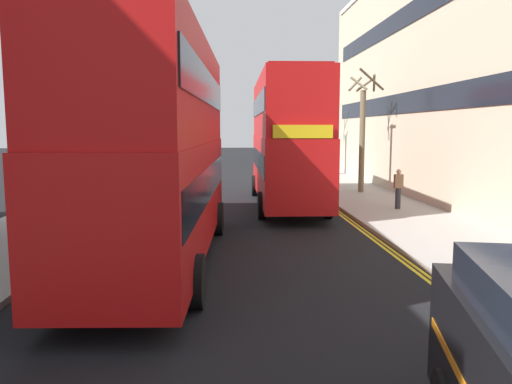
{
  "coord_description": "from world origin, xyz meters",
  "views": [
    {
      "loc": [
        -0.26,
        -1.58,
        3.38
      ],
      "look_at": [
        0.5,
        11.0,
        1.8
      ],
      "focal_mm": 35.41,
      "sensor_mm": 36.0,
      "label": 1
    }
  ],
  "objects": [
    {
      "name": "sidewalk_right",
      "position": [
        6.5,
        16.0,
        0.07
      ],
      "size": [
        4.0,
        80.0,
        0.14
      ],
      "primitive_type": "cube",
      "color": "#9E9991",
      "rests_on": "ground"
    },
    {
      "name": "sidewalk_left",
      "position": [
        -6.5,
        16.0,
        0.07
      ],
      "size": [
        4.0,
        80.0,
        0.14
      ],
      "primitive_type": "cube",
      "color": "#9E9991",
      "rests_on": "ground"
    },
    {
      "name": "kerb_line_outer",
      "position": [
        4.4,
        14.0,
        0.0
      ],
      "size": [
        0.1,
        56.0,
        0.01
      ],
      "primitive_type": "cube",
      "color": "yellow",
      "rests_on": "ground"
    },
    {
      "name": "kerb_line_inner",
      "position": [
        4.24,
        14.0,
        0.0
      ],
      "size": [
        0.1,
        56.0,
        0.01
      ],
      "primitive_type": "cube",
      "color": "yellow",
      "rests_on": "ground"
    },
    {
      "name": "double_decker_bus_away",
      "position": [
        -1.92,
        11.13,
        3.03
      ],
      "size": [
        3.17,
        10.91,
        5.64
      ],
      "color": "#B20F0F",
      "rests_on": "ground"
    },
    {
      "name": "double_decker_bus_oncoming",
      "position": [
        2.4,
        20.48,
        3.03
      ],
      "size": [
        2.95,
        10.85,
        5.64
      ],
      "color": "red",
      "rests_on": "ground"
    },
    {
      "name": "pedestrian_far",
      "position": [
        6.75,
        18.39,
        0.99
      ],
      "size": [
        0.34,
        0.22,
        1.62
      ],
      "color": "#2D2D38",
      "rests_on": "sidewalk_right"
    },
    {
      "name": "street_tree_near",
      "position": [
        5.55,
        33.58,
        3.25
      ],
      "size": [
        1.53,
        1.38,
        6.67
      ],
      "color": "#6B6047",
      "rests_on": "sidewalk_right"
    },
    {
      "name": "street_tree_mid",
      "position": [
        6.74,
        23.96,
        3.25
      ],
      "size": [
        1.7,
        1.73,
        6.2
      ],
      "color": "#6B6047",
      "rests_on": "sidewalk_right"
    },
    {
      "name": "townhouse_terrace_right",
      "position": [
        13.5,
        23.79,
        6.11
      ],
      "size": [
        10.08,
        28.0,
        12.21
      ],
      "color": "beige",
      "rests_on": "ground"
    }
  ]
}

